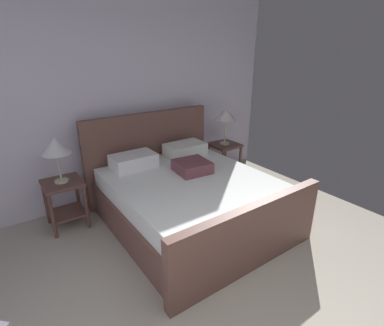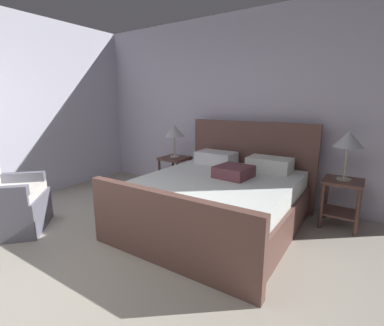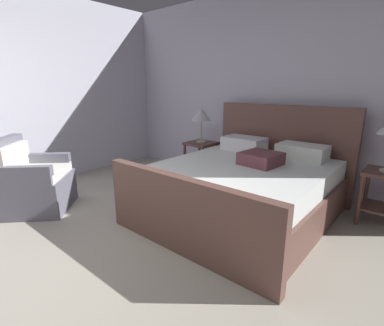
{
  "view_description": "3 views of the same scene",
  "coord_description": "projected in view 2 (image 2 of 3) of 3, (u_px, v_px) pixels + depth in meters",
  "views": [
    {
      "loc": [
        -1.37,
        -0.57,
        2.07
      ],
      "look_at": [
        0.36,
        1.91,
        0.89
      ],
      "focal_mm": 27.43,
      "sensor_mm": 36.0,
      "label": 1
    },
    {
      "loc": [
        1.97,
        -0.8,
        1.54
      ],
      "look_at": [
        0.46,
        1.48,
        0.92
      ],
      "focal_mm": 25.91,
      "sensor_mm": 36.0,
      "label": 2
    },
    {
      "loc": [
        2.02,
        -0.67,
        1.49
      ],
      "look_at": [
        0.15,
        1.52,
        0.71
      ],
      "focal_mm": 26.67,
      "sensor_mm": 36.0,
      "label": 3
    }
  ],
  "objects": [
    {
      "name": "bed",
      "position": [
        220.0,
        198.0,
        3.46
      ],
      "size": [
        1.92,
        2.17,
        1.24
      ],
      "color": "brown",
      "rests_on": "ground"
    },
    {
      "name": "armchair",
      "position": [
        5.0,
        203.0,
        3.28
      ],
      "size": [
        1.03,
        1.03,
        0.9
      ],
      "color": "slate",
      "rests_on": "ground"
    },
    {
      "name": "nightstand_left",
      "position": [
        175.0,
        168.0,
        4.76
      ],
      "size": [
        0.44,
        0.44,
        0.6
      ],
      "color": "brown",
      "rests_on": "ground"
    },
    {
      "name": "table_lamp_left",
      "position": [
        174.0,
        132.0,
        4.62
      ],
      "size": [
        0.33,
        0.33,
        0.54
      ],
      "color": "#B7B293",
      "rests_on": "nightstand_left"
    },
    {
      "name": "table_lamp_right",
      "position": [
        349.0,
        140.0,
        3.25
      ],
      "size": [
        0.33,
        0.33,
        0.59
      ],
      "color": "#B7B293",
      "rests_on": "nightstand_right"
    },
    {
      "name": "ground_plane",
      "position": [
        30.0,
        315.0,
        2.05
      ],
      "size": [
        5.24,
        6.6,
        0.02
      ],
      "primitive_type": "cube",
      "color": "#A59E8F"
    },
    {
      "name": "nightstand_right",
      "position": [
        342.0,
        195.0,
        3.4
      ],
      "size": [
        0.44,
        0.44,
        0.6
      ],
      "color": "brown",
      "rests_on": "ground"
    },
    {
      "name": "wall_back",
      "position": [
        233.0,
        108.0,
        4.47
      ],
      "size": [
        5.36,
        0.12,
        2.84
      ],
      "primitive_type": "cube",
      "color": "silver",
      "rests_on": "ground"
    }
  ]
}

